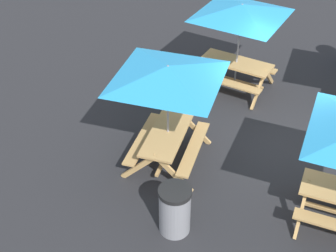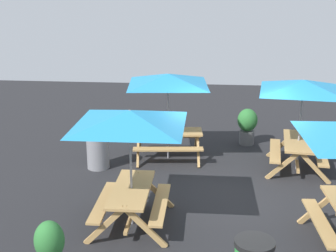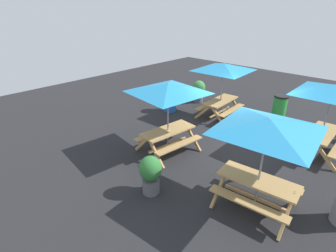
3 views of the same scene
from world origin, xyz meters
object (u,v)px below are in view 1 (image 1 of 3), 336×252
Objects in this scene: picnic_table_2 at (241,17)px; potted_plant_2 at (152,74)px; picnic_table_0 at (168,80)px; trash_bin_gray at (175,210)px.

potted_plant_2 is at bearing -141.44° from picnic_table_2.
picnic_table_0 is 3.35m from picnic_table_2.
potted_plant_2 is at bearing 120.03° from trash_bin_gray.
picnic_table_2 reaches higher than trash_bin_gray.
potted_plant_2 is (-1.85, -1.14, -1.40)m from picnic_table_2.
picnic_table_0 reaches higher than potted_plant_2.
picnic_table_2 is 2.65× the size of potted_plant_2.
potted_plant_2 is at bearing 26.35° from picnic_table_0.
picnic_table_0 is 2.65× the size of potted_plant_2.
picnic_table_2 is 2.87× the size of trash_bin_gray.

